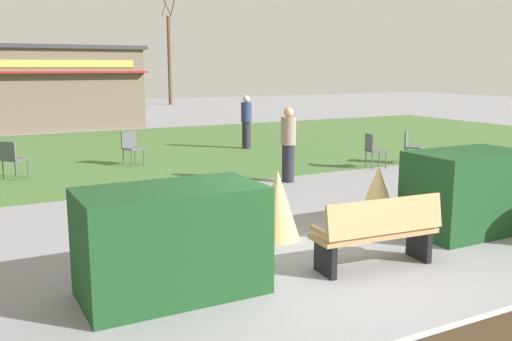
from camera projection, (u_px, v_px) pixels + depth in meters
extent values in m
plane|color=gray|center=(334.00, 279.00, 6.90)|extent=(80.00, 80.00, 0.00)
cube|color=#446B33|center=(103.00, 152.00, 17.16)|extent=(36.00, 12.00, 0.01)
cube|color=tan|center=(375.00, 233.00, 7.24)|extent=(1.73, 0.61, 0.06)
cube|color=tan|center=(386.00, 216.00, 6.99)|extent=(1.70, 0.26, 0.44)
cube|color=black|center=(325.00, 257.00, 6.99)|extent=(0.12, 0.45, 0.45)
cube|color=black|center=(419.00, 243.00, 7.57)|extent=(0.12, 0.45, 0.45)
cube|color=tan|center=(320.00, 232.00, 6.90)|extent=(0.10, 0.44, 0.06)
cube|color=tan|center=(425.00, 218.00, 7.54)|extent=(0.10, 0.44, 0.06)
cube|color=#19421E|center=(172.00, 241.00, 6.34)|extent=(2.05, 1.10, 1.24)
cube|color=#19421E|center=(467.00, 192.00, 8.76)|extent=(1.83, 1.10, 1.28)
cone|color=tan|center=(278.00, 205.00, 8.43)|extent=(0.68, 0.68, 1.05)
cone|color=tan|center=(378.00, 198.00, 8.85)|extent=(0.76, 0.76, 1.04)
cube|color=#6B5B4C|center=(23.00, 90.00, 23.42)|extent=(9.31, 3.79, 3.30)
cube|color=#333338|center=(19.00, 47.00, 23.11)|extent=(9.61, 4.09, 0.16)
cube|color=maroon|center=(27.00, 72.00, 21.50)|extent=(9.41, 0.36, 0.08)
cube|color=#D8CC4C|center=(26.00, 64.00, 21.57)|extent=(8.37, 0.04, 0.28)
cube|color=#4C5156|center=(376.00, 151.00, 14.44)|extent=(0.54, 0.54, 0.04)
cube|color=#4C5156|center=(369.00, 142.00, 14.36)|extent=(0.15, 0.44, 0.44)
cylinder|color=#4C5156|center=(386.00, 160.00, 14.35)|extent=(0.03, 0.03, 0.45)
cylinder|color=#4C5156|center=(379.00, 158.00, 14.71)|extent=(0.03, 0.03, 0.45)
cylinder|color=#4C5156|center=(372.00, 161.00, 14.26)|extent=(0.03, 0.03, 0.45)
cylinder|color=#4C5156|center=(366.00, 158.00, 14.62)|extent=(0.03, 0.03, 0.45)
cube|color=#4C5156|center=(133.00, 148.00, 14.84)|extent=(0.56, 0.56, 0.04)
cube|color=#4C5156|center=(128.00, 140.00, 14.93)|extent=(0.43, 0.18, 0.44)
cylinder|color=#4C5156|center=(132.00, 158.00, 14.61)|extent=(0.03, 0.03, 0.45)
cylinder|color=#4C5156|center=(144.00, 157.00, 14.89)|extent=(0.03, 0.03, 0.45)
cylinder|color=#4C5156|center=(123.00, 157.00, 14.87)|extent=(0.03, 0.03, 0.45)
cylinder|color=#4C5156|center=(135.00, 155.00, 15.14)|extent=(0.03, 0.03, 0.45)
cube|color=#4C5156|center=(15.00, 159.00, 13.07)|extent=(0.62, 0.62, 0.04)
cube|color=#4C5156|center=(8.00, 151.00, 12.85)|extent=(0.32, 0.36, 0.44)
cylinder|color=#4C5156|center=(28.00, 168.00, 13.22)|extent=(0.03, 0.03, 0.45)
cylinder|color=#4C5156|center=(15.00, 167.00, 13.35)|extent=(0.03, 0.03, 0.45)
cylinder|color=#4C5156|center=(16.00, 171.00, 12.87)|extent=(0.03, 0.03, 0.45)
cylinder|color=#4C5156|center=(3.00, 170.00, 13.00)|extent=(0.03, 0.03, 0.45)
cube|color=#4C5156|center=(413.00, 147.00, 15.08)|extent=(0.62, 0.62, 0.04)
cube|color=#4C5156|center=(406.00, 139.00, 15.11)|extent=(0.37, 0.31, 0.44)
cylinder|color=#4C5156|center=(420.00, 157.00, 14.88)|extent=(0.03, 0.03, 0.45)
cylinder|color=#4C5156|center=(421.00, 155.00, 15.22)|extent=(0.03, 0.03, 0.45)
cylinder|color=#4C5156|center=(405.00, 156.00, 15.02)|extent=(0.03, 0.03, 0.45)
cylinder|color=#4C5156|center=(407.00, 154.00, 15.36)|extent=(0.03, 0.03, 0.45)
cylinder|color=#23232D|center=(246.00, 135.00, 17.96)|extent=(0.28, 0.28, 0.85)
cylinder|color=navy|center=(246.00, 112.00, 17.83)|extent=(0.34, 0.34, 0.62)
sphere|color=beige|center=(246.00, 99.00, 17.75)|extent=(0.22, 0.22, 0.22)
cylinder|color=#23232D|center=(288.00, 163.00, 12.69)|extent=(0.28, 0.28, 0.85)
cylinder|color=gray|center=(288.00, 131.00, 12.55)|extent=(0.34, 0.34, 0.62)
sphere|color=tan|center=(289.00, 112.00, 12.48)|extent=(0.22, 0.22, 0.22)
cylinder|color=brown|center=(170.00, 61.00, 38.90)|extent=(0.28, 0.28, 6.04)
cylinder|color=brown|center=(172.00, 9.00, 38.51)|extent=(0.25, 0.58, 1.12)
cylinder|color=brown|center=(164.00, 9.00, 38.44)|extent=(0.54, 0.36, 1.12)
cylinder|color=brown|center=(167.00, 8.00, 37.92)|extent=(0.54, 0.35, 1.12)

